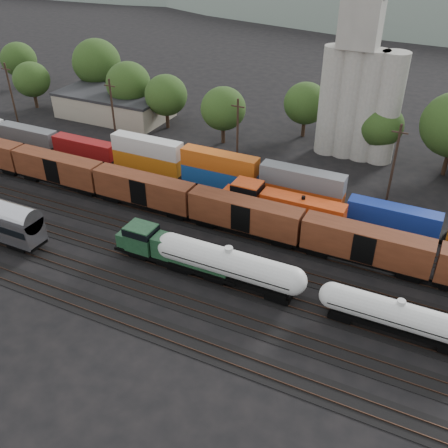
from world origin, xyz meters
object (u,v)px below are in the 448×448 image
at_px(grain_silo, 360,91).
at_px(tank_car_a, 229,264).
at_px(green_locomotive, 170,249).
at_px(orange_locomotive, 279,205).

bearing_deg(grain_silo, tank_car_a, -95.55).
relative_size(green_locomotive, orange_locomotive, 0.86).
relative_size(tank_car_a, orange_locomotive, 0.96).
bearing_deg(green_locomotive, tank_car_a, 0.00).
bearing_deg(tank_car_a, green_locomotive, -180.00).
bearing_deg(green_locomotive, grain_silo, 74.28).
bearing_deg(green_locomotive, orange_locomotive, 62.01).
distance_m(green_locomotive, tank_car_a, 7.56).
height_order(green_locomotive, tank_car_a, tank_car_a).
relative_size(green_locomotive, tank_car_a, 0.89).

